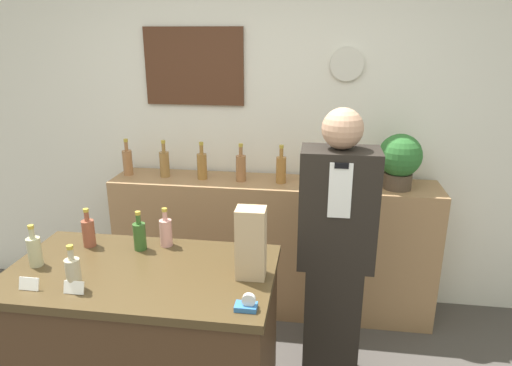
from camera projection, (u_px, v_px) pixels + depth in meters
name	position (u px, v px, depth m)	size (l,w,h in m)	color
back_wall	(259.00, 126.00, 3.36)	(5.20, 0.09, 2.70)	silver
back_shelf	(272.00, 246.00, 3.37)	(2.31, 0.39, 1.01)	#9E754C
display_counter	(148.00, 353.00, 2.29)	(1.26, 0.70, 0.95)	#422B19
shopkeeper	(335.00, 254.00, 2.56)	(0.42, 0.26, 1.65)	black
potted_plant	(400.00, 159.00, 3.01)	(0.29, 0.29, 0.37)	#4C3D2D
paper_bag	(251.00, 243.00, 2.03)	(0.13, 0.11, 0.33)	tan
tape_dispenser	(247.00, 304.00, 1.83)	(0.09, 0.06, 0.07)	#2D66A8
price_card_left	(29.00, 284.00, 1.97)	(0.09, 0.02, 0.06)	white
price_card_right	(74.00, 288.00, 1.94)	(0.09, 0.02, 0.06)	white
counter_bottle_0	(35.00, 250.00, 2.16)	(0.06, 0.06, 0.21)	tan
counter_bottle_1	(89.00, 232.00, 2.36)	(0.06, 0.06, 0.21)	brown
counter_bottle_2	(73.00, 273.00, 1.96)	(0.06, 0.06, 0.21)	tan
counter_bottle_3	(140.00, 235.00, 2.32)	(0.06, 0.06, 0.21)	#305723
counter_bottle_4	(166.00, 232.00, 2.36)	(0.06, 0.06, 0.21)	tan
shelf_bottle_0	(128.00, 161.00, 3.34)	(0.07, 0.07, 0.27)	#9E683F
shelf_bottle_1	(164.00, 163.00, 3.29)	(0.07, 0.07, 0.27)	olive
shelf_bottle_2	(202.00, 165.00, 3.24)	(0.07, 0.07, 0.27)	olive
shelf_bottle_3	(241.00, 167.00, 3.20)	(0.07, 0.07, 0.27)	#9C663D
shelf_bottle_4	(281.00, 169.00, 3.16)	(0.07, 0.07, 0.27)	#A56D32
shelf_bottle_5	(322.00, 169.00, 3.15)	(0.07, 0.07, 0.27)	#9B6A3B
shelf_bottle_6	(364.00, 172.00, 3.09)	(0.07, 0.07, 0.27)	#A56638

